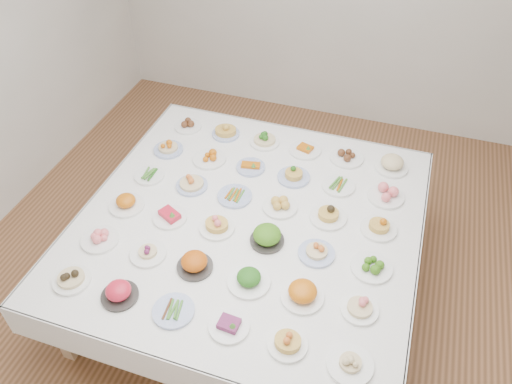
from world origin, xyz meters
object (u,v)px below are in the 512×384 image
(display_table, at_px, (249,224))
(dish_35, at_px, (393,161))
(dish_0, at_px, (70,275))
(dish_18, at_px, (149,175))

(display_table, xyz_separation_m, dish_35, (0.90, 0.90, 0.14))
(dish_0, distance_m, dish_35, 2.53)
(dish_0, xyz_separation_m, dish_35, (1.79, 1.79, 0.02))
(display_table, bearing_deg, dish_0, -134.89)
(display_table, distance_m, dish_18, 0.92)
(display_table, xyz_separation_m, dish_0, (-0.89, -0.89, 0.13))
(display_table, distance_m, dish_0, 1.27)
(display_table, relative_size, dish_18, 10.38)
(display_table, relative_size, dish_35, 8.16)
(display_table, bearing_deg, dish_35, 44.97)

